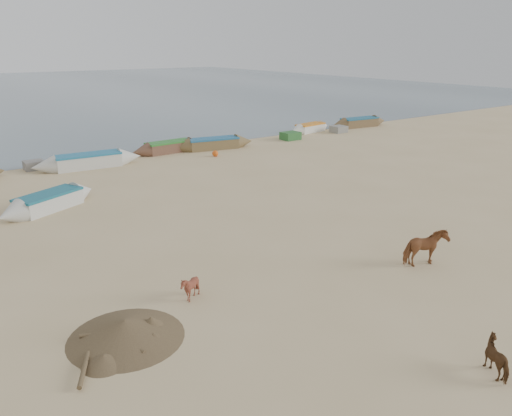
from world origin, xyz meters
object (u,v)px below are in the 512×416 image
(cow_adult, at_px, (425,248))
(calf_front, at_px, (190,287))
(near_canoe, at_px, (49,201))
(calf_right, at_px, (500,358))

(cow_adult, relative_size, calf_front, 1.85)
(cow_adult, xyz_separation_m, near_canoe, (-9.49, 14.78, -0.26))
(calf_front, relative_size, calf_right, 0.99)
(cow_adult, bearing_deg, calf_right, 157.23)
(cow_adult, distance_m, near_canoe, 17.57)
(calf_front, bearing_deg, near_canoe, -162.33)
(cow_adult, bearing_deg, near_canoe, 47.03)
(calf_front, bearing_deg, cow_adult, 83.64)
(calf_front, bearing_deg, calf_right, 41.49)
(cow_adult, relative_size, calf_right, 1.82)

